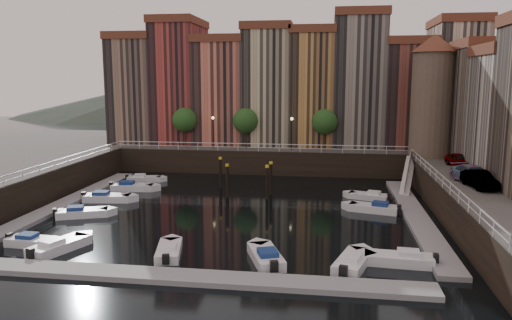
% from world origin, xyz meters
% --- Properties ---
extents(ground, '(200.00, 200.00, 0.00)m').
position_xyz_m(ground, '(0.00, 0.00, 0.00)').
color(ground, black).
rests_on(ground, ground).
extents(quay_far, '(80.00, 20.00, 3.00)m').
position_xyz_m(quay_far, '(0.00, 26.00, 1.50)').
color(quay_far, black).
rests_on(quay_far, ground).
extents(dock_left, '(2.00, 28.00, 0.35)m').
position_xyz_m(dock_left, '(-16.20, -1.00, 0.17)').
color(dock_left, gray).
rests_on(dock_left, ground).
extents(dock_right, '(2.00, 28.00, 0.35)m').
position_xyz_m(dock_right, '(16.20, -1.00, 0.17)').
color(dock_right, gray).
rests_on(dock_right, ground).
extents(dock_near, '(30.00, 2.00, 0.35)m').
position_xyz_m(dock_near, '(0.00, -17.00, 0.17)').
color(dock_near, gray).
rests_on(dock_near, ground).
extents(mountains, '(145.00, 100.00, 18.00)m').
position_xyz_m(mountains, '(1.72, 110.00, 7.92)').
color(mountains, '#2D382D').
rests_on(mountains, ground).
extents(far_terrace, '(48.70, 10.30, 17.50)m').
position_xyz_m(far_terrace, '(3.31, 23.50, 10.95)').
color(far_terrace, '#836753').
rests_on(far_terrace, quay_far).
extents(corner_tower, '(5.20, 5.20, 13.80)m').
position_xyz_m(corner_tower, '(20.00, 14.50, 10.19)').
color(corner_tower, '#6B5B4C').
rests_on(corner_tower, quay_right).
extents(promenade_trees, '(21.20, 3.20, 5.20)m').
position_xyz_m(promenade_trees, '(-1.33, 18.20, 6.58)').
color(promenade_trees, black).
rests_on(promenade_trees, quay_far).
extents(street_lamps, '(10.36, 0.36, 4.18)m').
position_xyz_m(street_lamps, '(-1.00, 17.20, 5.90)').
color(street_lamps, black).
rests_on(street_lamps, quay_far).
extents(railings, '(36.08, 34.04, 0.52)m').
position_xyz_m(railings, '(0.00, 4.88, 3.79)').
color(railings, white).
rests_on(railings, ground).
extents(gangway, '(2.78, 8.32, 3.73)m').
position_xyz_m(gangway, '(17.10, 10.00, 1.92)').
color(gangway, white).
rests_on(gangway, ground).
extents(mooring_pilings, '(6.17, 4.67, 3.78)m').
position_xyz_m(mooring_pilings, '(0.21, 5.36, 1.65)').
color(mooring_pilings, black).
rests_on(mooring_pilings, ground).
extents(boat_left_0, '(4.27, 1.82, 0.97)m').
position_xyz_m(boat_left_0, '(-12.37, -12.64, 0.33)').
color(boat_left_0, white).
rests_on(boat_left_0, ground).
extents(boat_left_1, '(4.61, 3.10, 1.04)m').
position_xyz_m(boat_left_1, '(-12.69, -4.92, 0.35)').
color(boat_left_1, white).
rests_on(boat_left_1, ground).
extents(boat_left_2, '(4.86, 2.27, 1.10)m').
position_xyz_m(boat_left_2, '(-12.93, 0.61, 0.37)').
color(boat_left_2, white).
rests_on(boat_left_2, ground).
extents(boat_left_3, '(4.80, 2.17, 1.08)m').
position_xyz_m(boat_left_3, '(-12.36, 5.60, 0.37)').
color(boat_left_3, white).
rests_on(boat_left_3, ground).
extents(boat_left_4, '(4.20, 2.17, 0.94)m').
position_xyz_m(boat_left_4, '(-12.83, 10.33, 0.32)').
color(boat_left_4, white).
rests_on(boat_left_4, ground).
extents(boat_right_0, '(4.70, 2.00, 1.06)m').
position_xyz_m(boat_right_0, '(13.39, -12.52, 0.36)').
color(boat_right_0, white).
rests_on(boat_right_0, ground).
extents(boat_right_3, '(4.68, 2.72, 1.05)m').
position_xyz_m(boat_right_3, '(12.87, 0.42, 0.35)').
color(boat_right_3, white).
rests_on(boat_right_3, ground).
extents(boat_right_4, '(4.19, 2.61, 0.94)m').
position_xyz_m(boat_right_4, '(12.76, 5.22, 0.32)').
color(boat_right_4, white).
rests_on(boat_right_4, ground).
extents(boat_near_0, '(3.14, 4.78, 1.08)m').
position_xyz_m(boat_near_0, '(-9.99, -13.42, 0.36)').
color(boat_near_0, white).
rests_on(boat_near_0, ground).
extents(boat_near_1, '(2.42, 4.41, 0.99)m').
position_xyz_m(boat_near_1, '(-2.03, -13.15, 0.33)').
color(boat_near_1, white).
rests_on(boat_near_1, ground).
extents(boat_near_2, '(3.11, 4.76, 1.07)m').
position_xyz_m(boat_near_2, '(4.68, -13.37, 0.36)').
color(boat_near_2, white).
rests_on(boat_near_2, ground).
extents(boat_near_3, '(2.86, 4.74, 1.06)m').
position_xyz_m(boat_near_3, '(10.26, -13.54, 0.36)').
color(boat_near_3, white).
rests_on(boat_near_3, ground).
extents(car_a, '(2.50, 4.32, 1.38)m').
position_xyz_m(car_a, '(21.71, 7.63, 3.69)').
color(car_a, gray).
rests_on(car_a, quay_right).
extents(car_b, '(2.16, 4.47, 1.41)m').
position_xyz_m(car_b, '(20.84, -2.36, 3.71)').
color(car_b, gray).
rests_on(car_b, quay_right).
extents(car_c, '(3.41, 5.47, 1.48)m').
position_xyz_m(car_c, '(20.84, -0.46, 3.74)').
color(car_c, gray).
rests_on(car_c, quay_right).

